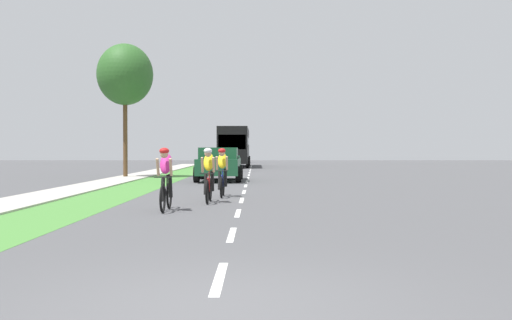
# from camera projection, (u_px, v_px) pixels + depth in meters

# --- Properties ---
(ground_plane) EXTENTS (120.00, 120.00, 0.00)m
(ground_plane) POSITION_uv_depth(u_px,v_px,m) (246.00, 184.00, 25.55)
(ground_plane) COLOR #4C4C4F
(grass_verge) EXTENTS (2.16, 70.00, 0.01)m
(grass_verge) POSITION_uv_depth(u_px,v_px,m) (146.00, 184.00, 25.55)
(grass_verge) COLOR #478438
(grass_verge) RESTS_ON ground_plane
(sidewalk_concrete) EXTENTS (1.85, 70.00, 0.10)m
(sidewalk_concrete) POSITION_uv_depth(u_px,v_px,m) (101.00, 184.00, 25.55)
(sidewalk_concrete) COLOR #B2ADA3
(sidewalk_concrete) RESTS_ON ground_plane
(lane_markings_center) EXTENTS (0.12, 54.30, 0.01)m
(lane_markings_center) POSITION_uv_depth(u_px,v_px,m) (247.00, 179.00, 29.55)
(lane_markings_center) COLOR white
(lane_markings_center) RESTS_ON ground_plane
(cyclist_lead) EXTENTS (0.42, 1.72, 1.58)m
(cyclist_lead) POSITION_uv_depth(u_px,v_px,m) (165.00, 178.00, 14.35)
(cyclist_lead) COLOR black
(cyclist_lead) RESTS_ON ground_plane
(cyclist_trailing) EXTENTS (0.42, 1.72, 1.58)m
(cyclist_trailing) POSITION_uv_depth(u_px,v_px,m) (208.00, 175.00, 16.58)
(cyclist_trailing) COLOR black
(cyclist_trailing) RESTS_ON ground_plane
(cyclist_distant) EXTENTS (0.42, 1.72, 1.58)m
(cyclist_distant) POSITION_uv_depth(u_px,v_px,m) (222.00, 172.00, 18.65)
(cyclist_distant) COLOR black
(cyclist_distant) RESTS_ON ground_plane
(pickup_dark_green) EXTENTS (2.22, 5.10, 1.64)m
(pickup_dark_green) POSITION_uv_depth(u_px,v_px,m) (219.00, 164.00, 28.26)
(pickup_dark_green) COLOR #194C2D
(pickup_dark_green) RESTS_ON ground_plane
(sedan_white) EXTENTS (1.98, 4.30, 1.52)m
(sedan_white) POSITION_uv_depth(u_px,v_px,m) (223.00, 161.00, 40.42)
(sedan_white) COLOR silver
(sedan_white) RESTS_ON ground_plane
(bus_black) EXTENTS (2.78, 11.60, 3.48)m
(bus_black) POSITION_uv_depth(u_px,v_px,m) (234.00, 145.00, 52.25)
(bus_black) COLOR black
(bus_black) RESTS_ON ground_plane
(suv_blue) EXTENTS (2.15, 4.70, 1.79)m
(suv_blue) POSITION_uv_depth(u_px,v_px,m) (238.00, 155.00, 68.91)
(suv_blue) COLOR #23389E
(suv_blue) RESTS_ON ground_plane
(street_tree_near) EXTENTS (3.09, 3.09, 7.41)m
(street_tree_near) POSITION_uv_depth(u_px,v_px,m) (125.00, 75.00, 31.80)
(street_tree_near) COLOR brown
(street_tree_near) RESTS_ON ground_plane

